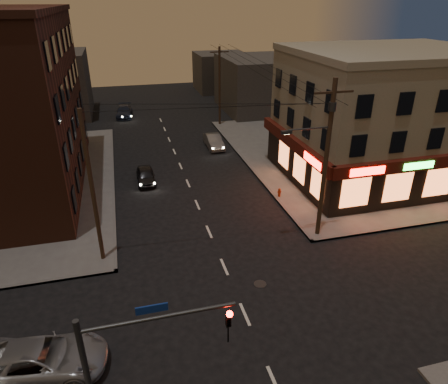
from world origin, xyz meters
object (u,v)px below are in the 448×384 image
object	(u,v)px
fire_hydrant	(279,192)
sedan_near	(146,176)
suv_cross	(40,360)
sedan_mid	(214,141)
sedan_far	(124,112)

from	to	relation	value
fire_hydrant	sedan_near	bearing A→B (deg)	150.32
sedan_near	fire_hydrant	distance (m)	11.28
suv_cross	sedan_mid	bearing A→B (deg)	-20.88
sedan_mid	suv_cross	bearing A→B (deg)	-118.31
sedan_near	sedan_far	bearing A→B (deg)	92.72
suv_cross	sedan_near	world-z (taller)	suv_cross
sedan_near	fire_hydrant	world-z (taller)	sedan_near
sedan_mid	sedan_far	world-z (taller)	sedan_far
suv_cross	sedan_near	bearing A→B (deg)	-10.65
sedan_far	fire_hydrant	world-z (taller)	sedan_far
sedan_near	sedan_far	distance (m)	21.73
sedan_mid	sedan_far	bearing A→B (deg)	119.76
sedan_mid	sedan_far	distance (m)	16.95
fire_hydrant	sedan_far	bearing A→B (deg)	111.55
suv_cross	sedan_far	distance (m)	40.21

